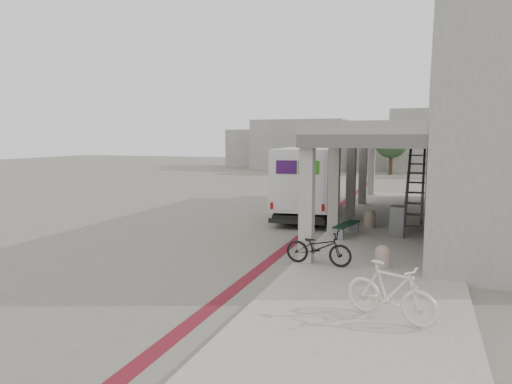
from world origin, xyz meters
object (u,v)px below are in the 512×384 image
at_px(utility_cabinet, 397,221).
at_px(bicycle_black, 319,247).
at_px(bicycle_cream, 391,291).
at_px(fedex_truck, 308,180).
at_px(bench, 346,227).

distance_m(utility_cabinet, bicycle_black, 4.92).
xyz_separation_m(utility_cabinet, bicycle_cream, (0.33, -7.86, 0.02)).
height_order(utility_cabinet, bicycle_black, utility_cabinet).
bearing_deg(bicycle_cream, bicycle_black, 55.14).
xyz_separation_m(fedex_truck, bench, (2.47, -4.28, -1.24)).
bearing_deg(utility_cabinet, bicycle_black, -110.73).
height_order(utility_cabinet, bicycle_cream, bicycle_cream).
xyz_separation_m(bench, bicycle_cream, (2.03, -7.37, 0.26)).
bearing_deg(utility_cabinet, fedex_truck, 138.42).
height_order(fedex_truck, bench, fedex_truck).
xyz_separation_m(fedex_truck, bicycle_cream, (4.50, -11.65, -0.99)).
bearing_deg(fedex_truck, bench, -66.65).
bearing_deg(utility_cabinet, bicycle_cream, -86.85).
height_order(fedex_truck, utility_cabinet, fedex_truck).
bearing_deg(bench, utility_cabinet, 28.29).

